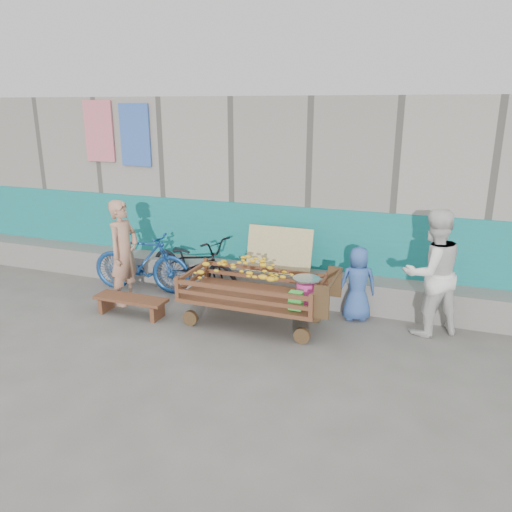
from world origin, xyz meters
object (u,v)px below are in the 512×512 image
(banana_cart, at_px, (251,282))
(child, at_px, (358,284))
(vendor_man, at_px, (124,253))
(bicycle_dark, at_px, (193,265))
(bench, at_px, (131,302))
(bicycle_blue, at_px, (141,262))
(woman, at_px, (432,273))

(banana_cart, relative_size, child, 1.98)
(vendor_man, distance_m, bicycle_dark, 1.09)
(bench, bearing_deg, child, 17.91)
(vendor_man, bearing_deg, child, -77.01)
(banana_cart, xyz_separation_m, bench, (-1.70, -0.32, -0.40))
(banana_cart, relative_size, bicycle_blue, 1.26)
(banana_cart, bearing_deg, woman, 13.44)
(woman, bearing_deg, child, -41.40)
(child, relative_size, bicycle_dark, 0.57)
(woman, bearing_deg, banana_cart, -21.12)
(bench, relative_size, bicycle_blue, 0.65)
(banana_cart, height_order, woman, woman)
(child, distance_m, bicycle_dark, 2.58)
(woman, relative_size, child, 1.59)
(woman, distance_m, bicycle_blue, 4.35)
(bench, bearing_deg, banana_cart, 10.76)
(woman, height_order, bicycle_blue, woman)
(bicycle_dark, bearing_deg, woman, -76.15)
(banana_cart, distance_m, vendor_man, 2.03)
(vendor_man, bearing_deg, bicycle_dark, -44.76)
(child, bearing_deg, bicycle_dark, -22.15)
(woman, bearing_deg, bicycle_blue, -34.84)
(woman, distance_m, bicycle_dark, 3.54)
(banana_cart, relative_size, bench, 1.93)
(vendor_man, bearing_deg, bench, -136.39)
(vendor_man, relative_size, child, 1.51)
(vendor_man, xyz_separation_m, bicycle_dark, (0.77, 0.70, -0.31))
(banana_cart, distance_m, bicycle_blue, 2.15)
(banana_cart, bearing_deg, bicycle_blue, 164.82)
(bench, xyz_separation_m, bicycle_dark, (0.44, 1.08, 0.28))
(woman, xyz_separation_m, child, (-0.94, 0.11, -0.31))
(bench, distance_m, vendor_man, 0.78)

